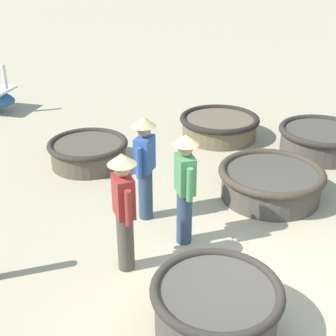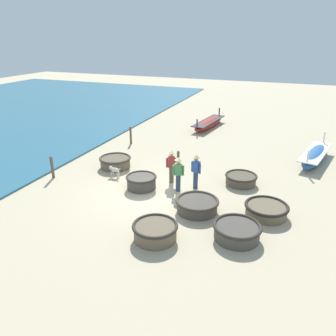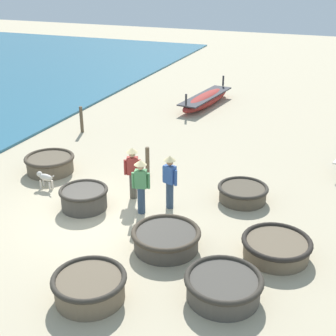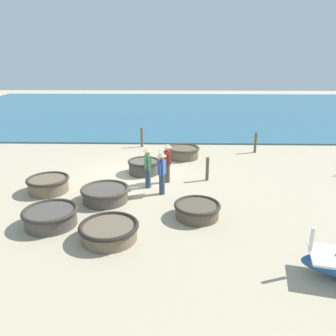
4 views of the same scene
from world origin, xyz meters
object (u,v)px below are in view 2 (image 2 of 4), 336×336
dog (114,170)px  mooring_post_inland (178,160)px  long_boat_red_hull (315,156)px  fisherman_standing_right (196,169)px  coracle_front_right (155,231)px  coracle_weathered (237,231)px  long_boat_blue_hull (209,123)px  mooring_post_shoreline (131,135)px  coracle_far_left (115,162)px  coracle_front_left (197,205)px  coracle_nearest (241,179)px  coracle_tilted (141,181)px  fisherman_by_coracle (171,164)px  fisherman_with_hat (178,172)px  coracle_far_right (266,210)px  mooring_post_mid_beach (52,167)px

dog → mooring_post_inland: size_ratio=0.67×
long_boat_red_hull → fisherman_standing_right: size_ratio=2.77×
coracle_front_right → coracle_weathered: coracle_front_right is taller
long_boat_blue_hull → mooring_post_shoreline: mooring_post_shoreline is taller
coracle_far_left → mooring_post_inland: bearing=16.5°
coracle_far_left → coracle_front_right: bearing=-48.8°
coracle_front_left → long_boat_blue_hull: long_boat_blue_hull is taller
coracle_nearest → long_boat_red_hull: 5.68m
coracle_far_left → coracle_front_right: size_ratio=1.05×
coracle_tilted → fisherman_by_coracle: (1.09, 1.10, 0.62)m
coracle_tilted → fisherman_with_hat: 1.86m
long_boat_blue_hull → coracle_front_right: bearing=-82.1°
coracle_nearest → long_boat_blue_hull: bearing=113.5°
coracle_far_right → fisherman_by_coracle: 4.96m
fisherman_by_coracle → fisherman_standing_right: bearing=-7.7°
coracle_far_right → mooring_post_mid_beach: bearing=-179.5°
coracle_tilted → coracle_far_right: bearing=-4.6°
coracle_nearest → mooring_post_mid_beach: bearing=-163.0°
coracle_far_left → mooring_post_inland: mooring_post_inland is taller
fisherman_by_coracle → dog: fisherman_by_coracle is taller
coracle_nearest → fisherman_with_hat: bearing=-144.4°
coracle_tilted → long_boat_red_hull: (7.67, 6.73, 0.03)m
coracle_front_left → coracle_far_right: bearing=14.0°
coracle_far_right → dog: 7.69m
coracle_front_right → long_boat_blue_hull: size_ratio=0.34×
coracle_far_left → coracle_weathered: size_ratio=1.00×
coracle_tilted → fisherman_standing_right: bearing=21.4°
long_boat_red_hull → mooring_post_shoreline: bearing=-175.6°
coracle_front_left → coracle_nearest: (1.21, 3.30, -0.03)m
mooring_post_shoreline → mooring_post_inland: bearing=-34.6°
coracle_far_right → coracle_front_right: coracle_front_right is taller
coracle_nearest → fisherman_standing_right: (-1.92, -1.24, 0.69)m
coracle_tilted → coracle_far_right: 5.76m
coracle_front_right → long_boat_blue_hull: 15.40m
coracle_front_right → mooring_post_inland: bearing=102.6°
coracle_front_right → long_boat_blue_hull: (-2.11, 15.26, 0.01)m
coracle_tilted → fisherman_with_hat: fisherman_with_hat is taller
coracle_front_left → coracle_tilted: size_ratio=1.23×
coracle_front_left → fisherman_standing_right: (-0.70, 2.06, 0.67)m
coracle_far_left → fisherman_standing_right: (4.83, -0.91, 0.64)m
long_boat_blue_hull → fisherman_with_hat: size_ratio=2.91×
coracle_front_left → dog: size_ratio=2.60×
coracle_front_left → fisherman_with_hat: fisherman_with_hat is taller
coracle_weathered → mooring_post_mid_beach: bearing=168.8°
mooring_post_mid_beach → coracle_far_left: bearing=47.2°
coracle_tilted → coracle_weathered: (4.94, -2.47, -0.03)m
dog → coracle_front_right: bearing=-45.9°
coracle_far_right → coracle_front_right: (-3.49, -3.09, 0.05)m
coracle_front_left → coracle_far_left: bearing=151.8°
fisherman_with_hat → fisherman_standing_right: same height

